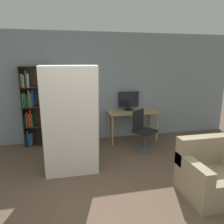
{
  "coord_description": "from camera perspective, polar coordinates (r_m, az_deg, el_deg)",
  "views": [
    {
      "loc": [
        -0.56,
        -2.21,
        2.02
      ],
      "look_at": [
        0.34,
        1.79,
        1.05
      ],
      "focal_mm": 35.0,
      "sensor_mm": 36.0,
      "label": 1
    }
  ],
  "objects": [
    {
      "name": "mattress_far",
      "position": [
        4.09,
        -10.84,
        -1.76
      ],
      "size": [
        0.94,
        0.24,
        1.94
      ],
      "color": "silver",
      "rests_on": "ground"
    },
    {
      "name": "mattress_near",
      "position": [
        3.78,
        -10.66,
        -2.98
      ],
      "size": [
        0.94,
        0.31,
        1.95
      ],
      "color": "silver",
      "rests_on": "ground"
    },
    {
      "name": "wall_back",
      "position": [
        5.56,
        -6.84,
        6.29
      ],
      "size": [
        8.0,
        0.06,
        2.7
      ],
      "color": "gray",
      "rests_on": "ground"
    },
    {
      "name": "armchair",
      "position": [
        3.78,
        24.31,
        -14.64
      ],
      "size": [
        0.85,
        0.8,
        0.85
      ],
      "color": "gray",
      "rests_on": "ground"
    },
    {
      "name": "office_chair",
      "position": [
        5.12,
        8.1,
        -5.67
      ],
      "size": [
        0.62,
        0.62,
        0.91
      ],
      "color": "#4C4C51",
      "rests_on": "ground"
    },
    {
      "name": "bookshelf",
      "position": [
        5.51,
        -19.41,
        1.18
      ],
      "size": [
        0.76,
        0.27,
        1.89
      ],
      "color": "#2D2319",
      "rests_on": "ground"
    },
    {
      "name": "desk",
      "position": [
        5.6,
        5.42,
        -0.89
      ],
      "size": [
        1.27,
        0.59,
        0.76
      ],
      "color": "tan",
      "rests_on": "ground"
    },
    {
      "name": "monitor",
      "position": [
        5.65,
        4.36,
        3.01
      ],
      "size": [
        0.54,
        0.24,
        0.48
      ],
      "color": "black",
      "rests_on": "desk"
    }
  ]
}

